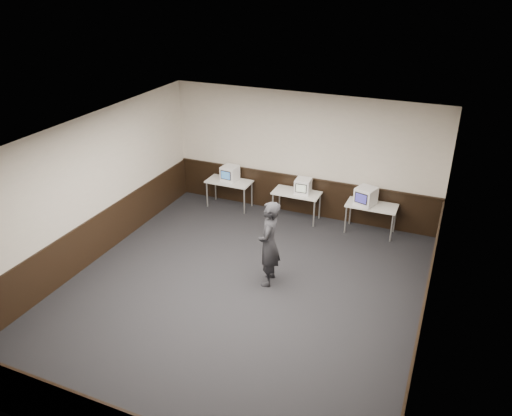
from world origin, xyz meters
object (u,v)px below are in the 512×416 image
Objects in this scene: desk_left at (229,183)px; emac_left at (230,173)px; desk_center at (297,195)px; desk_right at (372,207)px; emac_right at (366,196)px; person at (269,244)px; emac_center at (303,186)px.

desk_left is 2.59× the size of emac_left.
desk_center is 1.90m from desk_right.
emac_right is (3.64, -0.04, 0.29)m from desk_left.
emac_left is at bearing 82.03° from desk_left.
desk_left is 3.75m from person.
person is (-1.33, -2.91, -0.06)m from emac_right.
emac_center is 0.75× the size of emac_right.
desk_center is at bearing 179.35° from person.
emac_center is at bearing 0.32° from desk_left.
desk_right is 2.59× the size of emac_left.
desk_center is 2.59× the size of emac_left.
desk_left is 2.80× the size of emac_center.
desk_right is (3.80, 0.00, 0.00)m from desk_left.
emac_center is (2.05, -0.03, -0.01)m from emac_left.
emac_left is 1.08× the size of emac_center.
desk_center is at bearing 180.00° from desk_right.
desk_left is at bearing 177.10° from emac_center.
person reaches higher than emac_right.
desk_left is 1.90m from desk_center.
emac_right is 3.20m from person.
emac_left is at bearing 178.73° from desk_center.
emac_center reaches higher than desk_center.
desk_left is 1.00× the size of desk_center.
emac_left reaches higher than desk_left.
desk_left is 1.00× the size of desk_right.
desk_center is at bearing 3.99° from emac_left.
person is at bearing -88.35° from emac_center.
desk_left is 2.11× the size of emac_right.
desk_left is at bearing -163.36° from emac_right.
desk_right is 0.66× the size of person.
emac_right is at bearing -5.20° from emac_center.
desk_center is 1.91m from emac_left.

